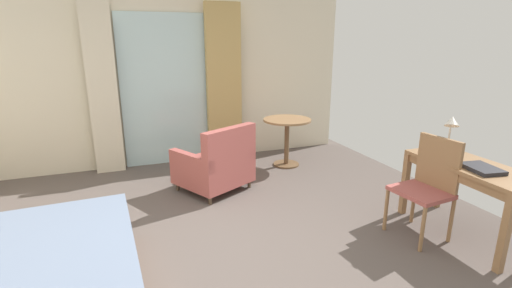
{
  "coord_description": "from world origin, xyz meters",
  "views": [
    {
      "loc": [
        -0.61,
        -2.75,
        1.86
      ],
      "look_at": [
        0.58,
        0.38,
        0.9
      ],
      "focal_mm": 25.92,
      "sensor_mm": 36.0,
      "label": 1
    }
  ],
  "objects_px": {
    "desk_lamp": "(451,127)",
    "round_cafe_table": "(287,131)",
    "armchair_by_window": "(216,165)",
    "desk_chair": "(428,182)",
    "writing_desk": "(472,174)",
    "closed_book": "(482,169)"
  },
  "relations": [
    {
      "from": "desk_lamp",
      "to": "round_cafe_table",
      "type": "distance_m",
      "value": 2.43
    },
    {
      "from": "desk_lamp",
      "to": "armchair_by_window",
      "type": "height_order",
      "value": "desk_lamp"
    },
    {
      "from": "desk_chair",
      "to": "round_cafe_table",
      "type": "bearing_deg",
      "value": 98.77
    },
    {
      "from": "armchair_by_window",
      "to": "round_cafe_table",
      "type": "relative_size",
      "value": 1.45
    },
    {
      "from": "desk_chair",
      "to": "writing_desk",
      "type": "bearing_deg",
      "value": -22.02
    },
    {
      "from": "closed_book",
      "to": "armchair_by_window",
      "type": "distance_m",
      "value": 2.85
    },
    {
      "from": "writing_desk",
      "to": "armchair_by_window",
      "type": "xyz_separation_m",
      "value": [
        -1.98,
        1.94,
        -0.29
      ]
    },
    {
      "from": "closed_book",
      "to": "round_cafe_table",
      "type": "relative_size",
      "value": 0.46
    },
    {
      "from": "round_cafe_table",
      "to": "closed_book",
      "type": "bearing_deg",
      "value": -76.09
    },
    {
      "from": "desk_chair",
      "to": "round_cafe_table",
      "type": "xyz_separation_m",
      "value": [
        -0.36,
        2.36,
        -0.01
      ]
    },
    {
      "from": "writing_desk",
      "to": "desk_lamp",
      "type": "relative_size",
      "value": 2.63
    },
    {
      "from": "desk_chair",
      "to": "round_cafe_table",
      "type": "distance_m",
      "value": 2.39
    },
    {
      "from": "writing_desk",
      "to": "desk_lamp",
      "type": "bearing_deg",
      "value": 109.8
    },
    {
      "from": "writing_desk",
      "to": "desk_chair",
      "type": "xyz_separation_m",
      "value": [
        -0.37,
        0.15,
        -0.08
      ]
    },
    {
      "from": "closed_book",
      "to": "armchair_by_window",
      "type": "height_order",
      "value": "armchair_by_window"
    },
    {
      "from": "desk_chair",
      "to": "armchair_by_window",
      "type": "xyz_separation_m",
      "value": [
        -1.61,
        1.79,
        -0.21
      ]
    },
    {
      "from": "writing_desk",
      "to": "desk_lamp",
      "type": "xyz_separation_m",
      "value": [
        -0.08,
        0.23,
        0.42
      ]
    },
    {
      "from": "closed_book",
      "to": "round_cafe_table",
      "type": "height_order",
      "value": "closed_book"
    },
    {
      "from": "round_cafe_table",
      "to": "armchair_by_window",
      "type": "bearing_deg",
      "value": -155.35
    },
    {
      "from": "writing_desk",
      "to": "desk_chair",
      "type": "distance_m",
      "value": 0.4
    },
    {
      "from": "writing_desk",
      "to": "round_cafe_table",
      "type": "bearing_deg",
      "value": 106.27
    },
    {
      "from": "writing_desk",
      "to": "armchair_by_window",
      "type": "relative_size",
      "value": 1.17
    }
  ]
}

